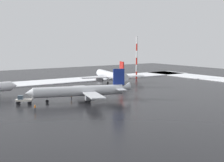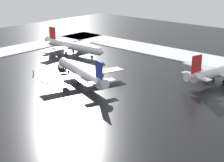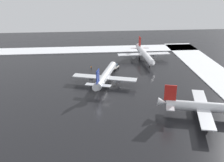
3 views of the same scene
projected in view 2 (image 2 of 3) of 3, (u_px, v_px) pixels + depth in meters
The scene contains 8 objects.
ground_plane at pixel (117, 95), 96.21m from camera, with size 240.00×240.00×0.00m, color black.
snow_bank_far at pixel (202, 59), 131.41m from camera, with size 152.00×16.00×0.34m, color white.
airplane_distant_tail at pixel (81, 72), 105.48m from camera, with size 31.22×26.31×9.50m.
airplane_parked_portside at pixel (224, 71), 106.71m from camera, with size 27.83×33.15×9.98m.
airplane_far_rear at pixel (73, 46), 138.86m from camera, with size 32.81×27.17×9.75m.
pushback_tug at pixel (62, 65), 120.17m from camera, with size 5.08×4.25×2.50m.
ground_crew_mid_apron at pixel (33, 72), 113.00m from camera, with size 0.36×0.36×1.71m.
ground_crew_beside_wing at pixel (90, 75), 109.98m from camera, with size 0.36×0.36×1.71m.
Camera 2 is at (-58.93, 67.79, 34.70)m, focal length 55.00 mm.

